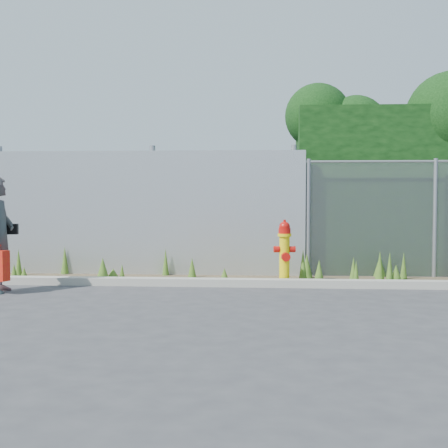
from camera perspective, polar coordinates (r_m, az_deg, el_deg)
ground at (r=8.02m, az=1.43°, el=-7.69°), size 80.00×80.00×0.00m
curb at (r=9.78m, az=1.93°, el=-5.39°), size 16.00×0.22×0.12m
weed_strip at (r=10.44m, az=1.27°, el=-4.44°), size 16.00×1.29×0.55m
corrugated_fence at (r=11.47m, az=-14.24°, el=0.99°), size 8.50×0.21×2.30m
fire_hydrant at (r=9.97m, az=5.55°, el=-2.68°), size 0.35×0.31×1.04m
black_shoulder_bag at (r=9.86m, az=-18.92°, el=-0.44°), size 0.21×0.09×0.16m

